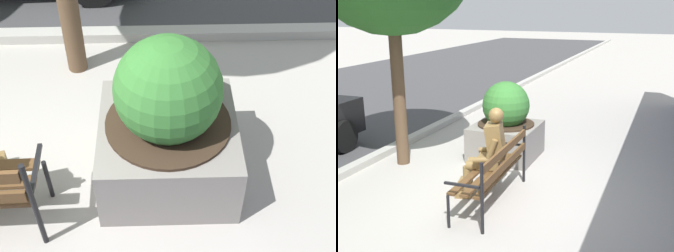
# 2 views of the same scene
# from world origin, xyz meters

# --- Properties ---
(ground_plane) EXTENTS (80.00, 80.00, 0.00)m
(ground_plane) POSITION_xyz_m (0.00, 0.00, 0.00)
(ground_plane) COLOR #ADA8A0
(curb_stone) EXTENTS (60.00, 0.20, 0.12)m
(curb_stone) POSITION_xyz_m (0.00, 2.90, 0.06)
(curb_stone) COLOR #B2AFA8
(curb_stone) RESTS_ON ground
(park_bench) EXTENTS (1.82, 0.59, 0.95)m
(park_bench) POSITION_xyz_m (-0.25, 0.13, 0.54)
(park_bench) COLOR brown
(park_bench) RESTS_ON ground
(bronze_statue_seated) EXTENTS (0.61, 0.86, 1.37)m
(bronze_statue_seated) POSITION_xyz_m (-0.08, 0.34, 0.67)
(bronze_statue_seated) COLOR olive
(bronze_statue_seated) RESTS_ON ground
(concrete_planter) EXTENTS (1.17, 1.17, 1.44)m
(concrete_planter) POSITION_xyz_m (1.66, 0.71, 0.61)
(concrete_planter) COLOR gray
(concrete_planter) RESTS_ON ground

